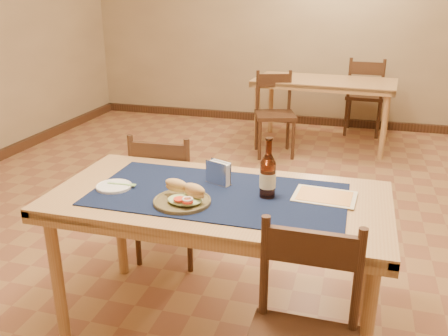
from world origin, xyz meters
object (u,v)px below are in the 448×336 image
(back_table, at_px, (324,87))
(napkin_holder, at_px, (218,173))
(sandwich_plate, at_px, (183,198))
(beer_bottle, at_px, (268,175))
(chair_main_far, at_px, (169,194))
(main_table, at_px, (218,210))

(back_table, relative_size, napkin_holder, 11.05)
(back_table, bearing_deg, sandwich_plate, -95.54)
(back_table, bearing_deg, beer_bottle, -89.90)
(sandwich_plate, bearing_deg, napkin_holder, 72.59)
(back_table, distance_m, beer_bottle, 3.37)
(chair_main_far, xyz_separation_m, beer_bottle, (0.73, -0.54, 0.41))
(back_table, xyz_separation_m, sandwich_plate, (-0.34, -3.54, 0.12))
(chair_main_far, bearing_deg, beer_bottle, -36.42)
(chair_main_far, xyz_separation_m, sandwich_plate, (0.38, -0.72, 0.33))
(back_table, height_order, chair_main_far, chair_main_far)
(chair_main_far, height_order, beer_bottle, beer_bottle)
(chair_main_far, height_order, sandwich_plate, chair_main_far)
(sandwich_plate, xyz_separation_m, napkin_holder, (0.08, 0.27, 0.03))
(back_table, height_order, beer_bottle, beer_bottle)
(main_table, xyz_separation_m, chair_main_far, (-0.50, 0.57, -0.21))
(napkin_holder, bearing_deg, back_table, 85.47)
(main_table, distance_m, napkin_holder, 0.19)
(main_table, xyz_separation_m, napkin_holder, (-0.03, 0.12, 0.14))
(main_table, bearing_deg, chair_main_far, 131.25)
(chair_main_far, distance_m, napkin_holder, 0.74)
(chair_main_far, relative_size, sandwich_plate, 3.31)
(beer_bottle, bearing_deg, napkin_holder, 161.55)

